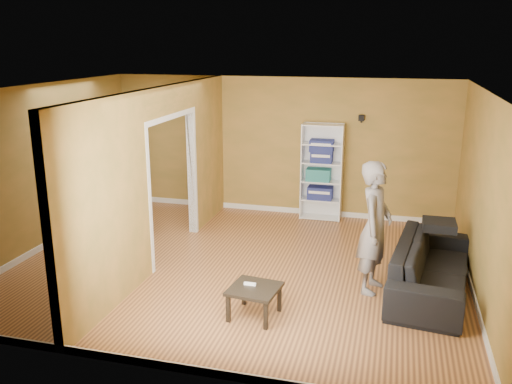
# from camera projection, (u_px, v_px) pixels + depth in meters

# --- Properties ---
(room_shell) EXTENTS (6.50, 6.50, 6.50)m
(room_shell) POSITION_uv_depth(u_px,v_px,m) (239.00, 181.00, 7.71)
(room_shell) COLOR #B7783E
(room_shell) RESTS_ON ground
(partition) EXTENTS (0.22, 5.50, 2.60)m
(partition) POSITION_uv_depth(u_px,v_px,m) (161.00, 176.00, 8.01)
(partition) COLOR #B3833A
(partition) RESTS_ON ground
(wall_speaker) EXTENTS (0.10, 0.10, 0.10)m
(wall_speaker) POSITION_uv_depth(u_px,v_px,m) (361.00, 118.00, 9.69)
(wall_speaker) COLOR black
(wall_speaker) RESTS_ON room_shell
(sofa) EXTENTS (2.44, 1.29, 0.89)m
(sofa) POSITION_uv_depth(u_px,v_px,m) (432.00, 259.00, 7.15)
(sofa) COLOR black
(sofa) RESTS_ON ground
(person) EXTENTS (0.85, 0.72, 2.07)m
(person) POSITION_uv_depth(u_px,v_px,m) (376.00, 216.00, 7.01)
(person) COLOR slate
(person) RESTS_ON ground
(bookshelf) EXTENTS (0.75, 0.33, 1.79)m
(bookshelf) POSITION_uv_depth(u_px,v_px,m) (322.00, 171.00, 10.04)
(bookshelf) COLOR white
(bookshelf) RESTS_ON ground
(paper_box_navy_a) EXTENTS (0.46, 0.30, 0.23)m
(paper_box_navy_a) POSITION_uv_depth(u_px,v_px,m) (320.00, 193.00, 10.11)
(paper_box_navy_a) COLOR #1D1C51
(paper_box_navy_a) RESTS_ON bookshelf
(paper_box_teal) EXTENTS (0.44, 0.29, 0.23)m
(paper_box_teal) POSITION_uv_depth(u_px,v_px,m) (319.00, 175.00, 10.03)
(paper_box_teal) COLOR #145D52
(paper_box_teal) RESTS_ON bookshelf
(paper_box_navy_b) EXTENTS (0.39, 0.25, 0.20)m
(paper_box_navy_b) POSITION_uv_depth(u_px,v_px,m) (322.00, 157.00, 9.93)
(paper_box_navy_b) COLOR navy
(paper_box_navy_b) RESTS_ON bookshelf
(paper_box_navy_c) EXTENTS (0.43, 0.28, 0.22)m
(paper_box_navy_c) POSITION_uv_depth(u_px,v_px,m) (322.00, 145.00, 9.87)
(paper_box_navy_c) COLOR navy
(paper_box_navy_c) RESTS_ON bookshelf
(coffee_table) EXTENTS (0.57, 0.57, 0.38)m
(coffee_table) POSITION_uv_depth(u_px,v_px,m) (254.00, 292.00, 6.50)
(coffee_table) COLOR #2D2419
(coffee_table) RESTS_ON ground
(game_controller) EXTENTS (0.15, 0.04, 0.03)m
(game_controller) POSITION_uv_depth(u_px,v_px,m) (250.00, 284.00, 6.54)
(game_controller) COLOR white
(game_controller) RESTS_ON coffee_table
(dining_table) EXTENTS (1.09, 0.73, 0.68)m
(dining_table) POSITION_uv_depth(u_px,v_px,m) (112.00, 197.00, 9.45)
(dining_table) COLOR tan
(dining_table) RESTS_ON ground
(chair_left) EXTENTS (0.46, 0.46, 0.88)m
(chair_left) POSITION_uv_depth(u_px,v_px,m) (75.00, 203.00, 9.67)
(chair_left) COLOR tan
(chair_left) RESTS_ON ground
(chair_near) EXTENTS (0.52, 0.52, 1.05)m
(chair_near) POSITION_uv_depth(u_px,v_px,m) (96.00, 212.00, 8.89)
(chair_near) COLOR tan
(chair_near) RESTS_ON ground
(chair_far) EXTENTS (0.50, 0.50, 0.95)m
(chair_far) POSITION_uv_depth(u_px,v_px,m) (134.00, 196.00, 9.98)
(chair_far) COLOR #DBB67C
(chair_far) RESTS_ON ground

